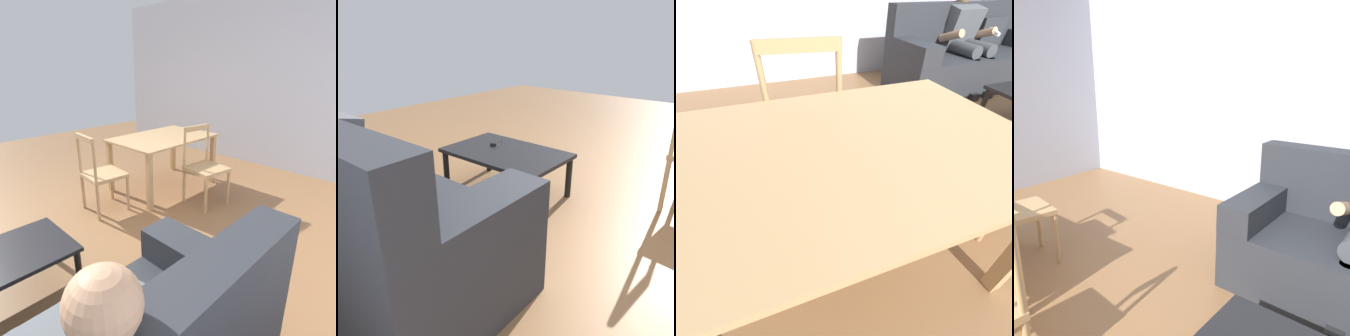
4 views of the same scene
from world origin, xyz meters
The scene contains 5 objects.
ground_plane centered at (0.00, 0.00, 0.00)m, with size 8.82×8.82×0.00m, color brown.
wall_side centered at (-3.41, 0.00, 1.39)m, with size 0.12×5.78×2.79m, color #ABB0BE.
dining_table centered at (-1.52, -0.09, 0.61)m, with size 1.31×0.88×0.72m.
dining_chair_near_wall centered at (-1.53, 0.62, 0.46)m, with size 0.47×0.47×0.94m.
dining_chair_facing_couch centered at (-0.54, -0.10, 0.45)m, with size 0.46×0.46×0.92m.
Camera 1 is at (1.08, 2.54, 1.60)m, focal length 30.23 mm.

